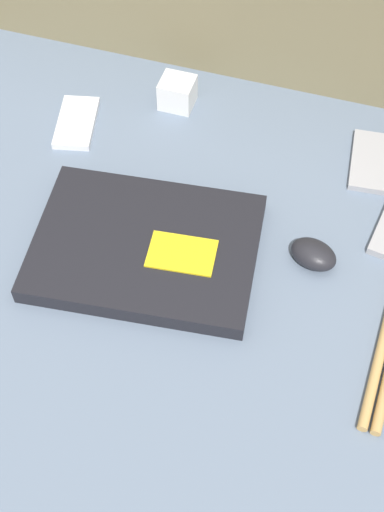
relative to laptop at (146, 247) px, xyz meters
The scene contains 7 objects.
ground_plane 0.13m from the laptop, ahead, with size 8.00×8.00×0.00m, color #4C4742.
couch_seat 0.09m from the laptop, ahead, with size 1.01×0.78×0.10m.
laptop is the anchor object (origin of this frame).
computer_mouse 0.23m from the laptop, 13.95° to the left, with size 0.08×0.06×0.03m.
phone_silver 0.28m from the laptop, 132.99° to the left, with size 0.08×0.12×0.01m.
phone_small 0.37m from the laptop, 44.06° to the left, with size 0.07×0.12×0.01m.
charger_brick 0.30m from the laptop, 99.95° to the left, with size 0.05×0.05×0.05m.
Camera 1 is at (0.17, -0.53, 0.90)m, focal length 50.00 mm.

